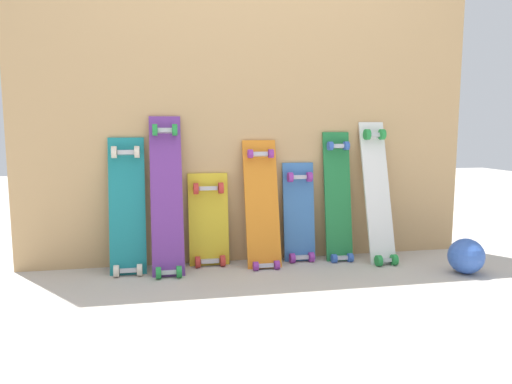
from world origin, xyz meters
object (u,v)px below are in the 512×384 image
at_px(skateboard_orange, 262,209).
at_px(skateboard_white, 378,197).
at_px(skateboard_teal, 127,211).
at_px(skateboard_green, 338,202).
at_px(skateboard_blue, 299,217).
at_px(rubber_ball, 466,256).
at_px(skateboard_purple, 167,200).
at_px(skateboard_yellow, 209,224).

relative_size(skateboard_orange, skateboard_white, 0.89).
distance_m(skateboard_teal, skateboard_green, 1.27).
distance_m(skateboard_teal, skateboard_blue, 1.03).
xyz_separation_m(skateboard_orange, skateboard_green, (0.49, 0.04, 0.03)).
relative_size(skateboard_orange, rubber_ball, 4.09).
distance_m(skateboard_green, skateboard_white, 0.25).
xyz_separation_m(skateboard_teal, skateboard_orange, (0.78, -0.01, -0.01)).
bearing_deg(skateboard_blue, skateboard_purple, -173.95).
bearing_deg(skateboard_purple, skateboard_white, -0.21).
bearing_deg(skateboard_yellow, rubber_ball, -18.52).
distance_m(skateboard_purple, skateboard_blue, 0.82).
bearing_deg(skateboard_white, skateboard_green, 163.85).
xyz_separation_m(skateboard_teal, skateboard_purple, (0.22, -0.04, 0.06)).
bearing_deg(skateboard_purple, skateboard_yellow, 20.62).
bearing_deg(skateboard_yellow, skateboard_white, -5.34).
relative_size(skateboard_teal, skateboard_green, 0.96).
bearing_deg(skateboard_white, skateboard_purple, 179.79).
height_order(skateboard_purple, skateboard_blue, skateboard_purple).
distance_m(skateboard_yellow, rubber_ball, 1.49).
relative_size(skateboard_purple, rubber_ball, 4.76).
bearing_deg(rubber_ball, skateboard_white, 134.57).
bearing_deg(skateboard_orange, skateboard_yellow, 168.11).
bearing_deg(skateboard_orange, skateboard_white, -2.45).
relative_size(skateboard_purple, skateboard_orange, 1.16).
bearing_deg(skateboard_yellow, skateboard_green, -2.10).
relative_size(skateboard_teal, skateboard_white, 0.90).
distance_m(skateboard_yellow, skateboard_orange, 0.33).
bearing_deg(skateboard_white, skateboard_yellow, 174.66).
relative_size(skateboard_orange, skateboard_green, 0.95).
xyz_separation_m(skateboard_teal, rubber_ball, (1.87, -0.42, -0.25)).
bearing_deg(skateboard_teal, skateboard_blue, 2.55).
bearing_deg(skateboard_teal, skateboard_purple, -10.20).
height_order(skateboard_blue, skateboard_green, skateboard_green).
bearing_deg(skateboard_green, skateboard_orange, -175.75).
height_order(skateboard_green, skateboard_white, skateboard_white).
height_order(skateboard_orange, rubber_ball, skateboard_orange).
xyz_separation_m(skateboard_purple, skateboard_yellow, (0.25, 0.09, -0.17)).
bearing_deg(skateboard_teal, rubber_ball, -12.59).
height_order(skateboard_teal, skateboard_purple, skateboard_purple).
height_order(skateboard_yellow, rubber_ball, skateboard_yellow).
distance_m(skateboard_purple, skateboard_green, 1.05).
xyz_separation_m(skateboard_blue, rubber_ball, (0.84, -0.46, -0.17)).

